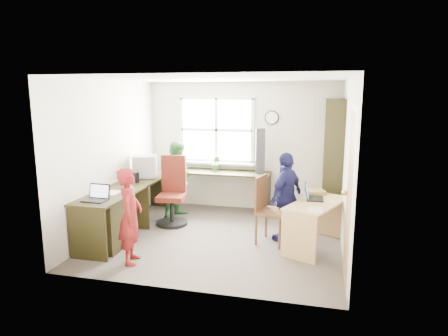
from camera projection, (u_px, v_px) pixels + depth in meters
The scene contains 19 objects.
room at pixel (222, 159), 6.01m from camera, with size 3.64×3.44×2.44m.
l_desk at pixel (133, 209), 6.10m from camera, with size 2.38×2.95×0.75m.
right_desk at pixel (317, 215), 5.67m from camera, with size 0.95×1.29×0.68m.
bookshelf at pixel (332, 165), 6.70m from camera, with size 0.30×1.02×2.10m.
swivel_chair at pixel (172, 195), 6.75m from camera, with size 0.60×0.60×1.15m.
wooden_chair at pixel (268, 207), 5.88m from camera, with size 0.53×0.53×1.00m.
crt_monitor at pixel (145, 166), 6.90m from camera, with size 0.49×0.46×0.39m.
laptop_left at pixel (97, 197), 5.46m from camera, with size 0.32×0.27×0.22m.
laptop_right at pixel (312, 196), 5.80m from camera, with size 0.28×0.33×0.22m.
speaker_a at pixel (135, 177), 6.52m from camera, with size 0.11×0.11×0.17m.
speaker_b at pixel (152, 169), 7.17m from camera, with size 0.11×0.11×0.20m.
cd_tower at pixel (260, 151), 7.23m from camera, with size 0.20×0.18×0.82m.
game_box at pixel (315, 192), 6.12m from camera, with size 0.35×0.35×0.05m.
paper_a at pixel (113, 192), 5.88m from camera, with size 0.20×0.29×0.00m.
paper_b at pixel (315, 210), 5.28m from camera, with size 0.20×0.28×0.00m.
potted_plant at pixel (216, 164), 7.48m from camera, with size 0.15×0.12×0.27m, color #30793A.
person_red at pixel (130, 216), 5.16m from camera, with size 0.46×0.30×1.26m, color maroon.
person_green at pixel (179, 179), 7.11m from camera, with size 0.66×0.51×1.36m, color #2C7032.
person_navy at pixel (286, 197), 5.96m from camera, with size 0.79×0.33×1.34m, color #161746.
Camera 1 is at (1.45, -5.65, 2.21)m, focal length 32.00 mm.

